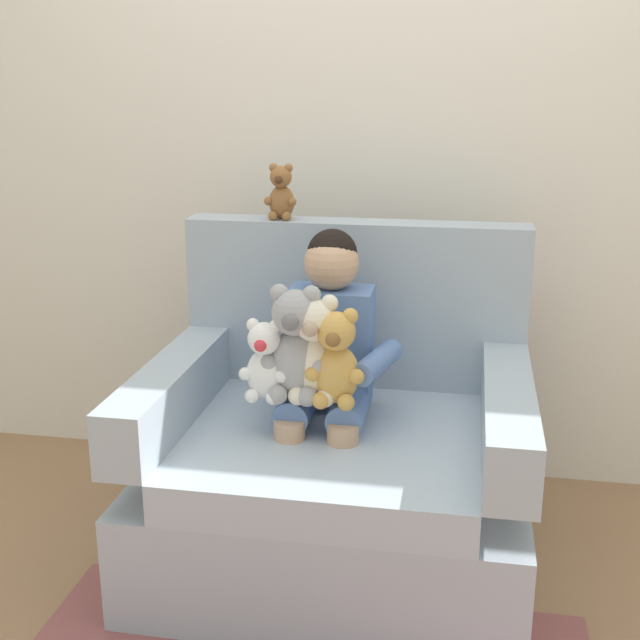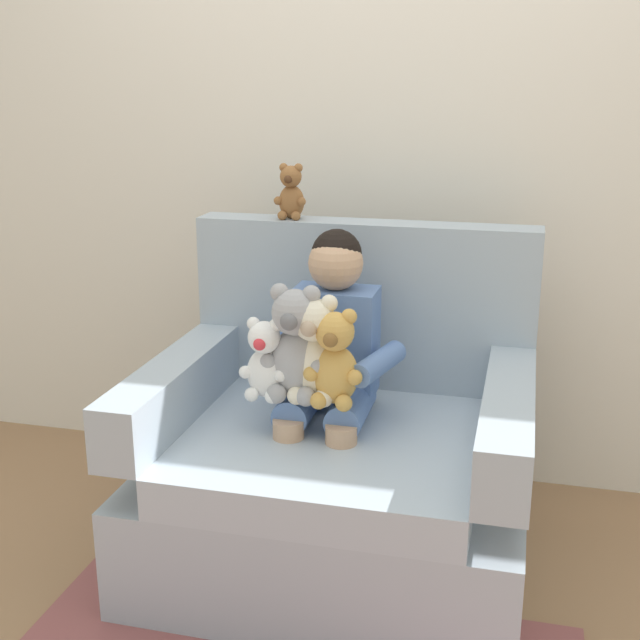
{
  "view_description": "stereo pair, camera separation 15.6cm",
  "coord_description": "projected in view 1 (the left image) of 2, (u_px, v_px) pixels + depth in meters",
  "views": [
    {
      "loc": [
        0.37,
        -2.31,
        1.5
      ],
      "look_at": [
        -0.04,
        -0.05,
        0.82
      ],
      "focal_mm": 46.65,
      "sensor_mm": 36.0,
      "label": 1
    },
    {
      "loc": [
        0.53,
        -2.28,
        1.5
      ],
      "look_at": [
        -0.04,
        -0.05,
        0.82
      ],
      "focal_mm": 46.65,
      "sensor_mm": 36.0,
      "label": 2
    }
  ],
  "objects": [
    {
      "name": "plush_honey",
      "position": [
        336.0,
        360.0,
        2.38
      ],
      "size": [
        0.17,
        0.14,
        0.29
      ],
      "rotation": [
        0.0,
        0.0,
        -0.27
      ],
      "color": "gold",
      "rests_on": "armchair"
    },
    {
      "name": "plush_white",
      "position": [
        265.0,
        362.0,
        2.42
      ],
      "size": [
        0.15,
        0.12,
        0.25
      ],
      "rotation": [
        0.0,
        0.0,
        0.22
      ],
      "color": "white",
      "rests_on": "armchair"
    },
    {
      "name": "back_wall",
      "position": [
        372.0,
        132.0,
        3.03
      ],
      "size": [
        6.0,
        0.1,
        2.6
      ],
      "primitive_type": "cube",
      "color": "silver",
      "rests_on": "ground"
    },
    {
      "name": "plush_cream",
      "position": [
        314.0,
        351.0,
        2.41
      ],
      "size": [
        0.19,
        0.16,
        0.32
      ],
      "rotation": [
        0.0,
        0.0,
        0.14
      ],
      "color": "silver",
      "rests_on": "armchair"
    },
    {
      "name": "plush_brown_on_backrest",
      "position": [
        281.0,
        194.0,
        2.77
      ],
      "size": [
        0.11,
        0.09,
        0.19
      ],
      "rotation": [
        0.0,
        0.0,
        0.17
      ],
      "color": "brown",
      "rests_on": "armchair"
    },
    {
      "name": "armchair",
      "position": [
        338.0,
        463.0,
        2.62
      ],
      "size": [
        1.15,
        0.95,
        1.03
      ],
      "color": "#9EADBC",
      "rests_on": "ground"
    },
    {
      "name": "ground_plane",
      "position": [
        335.0,
        561.0,
        2.67
      ],
      "size": [
        8.0,
        8.0,
        0.0
      ],
      "primitive_type": "plane",
      "color": "#936D4C"
    },
    {
      "name": "seated_child",
      "position": [
        328.0,
        351.0,
        2.56
      ],
      "size": [
        0.45,
        0.39,
        0.82
      ],
      "rotation": [
        0.0,
        0.0,
        -0.12
      ],
      "color": "#597AB7",
      "rests_on": "armchair"
    },
    {
      "name": "plush_grey",
      "position": [
        296.0,
        347.0,
        2.42
      ],
      "size": [
        0.21,
        0.17,
        0.35
      ],
      "rotation": [
        0.0,
        0.0,
        0.14
      ],
      "color": "#9E9EA3",
      "rests_on": "armchair"
    }
  ]
}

